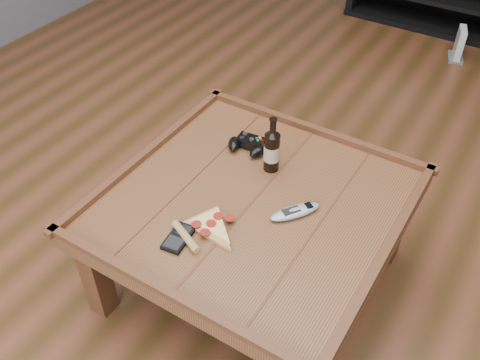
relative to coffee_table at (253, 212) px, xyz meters
The scene contains 9 objects.
ground 0.39m from the coffee_table, ahead, with size 6.00×6.00×0.00m, color #432A13.
baseboard 3.01m from the coffee_table, 90.00° to the left, with size 5.00×0.02×0.10m, color silver.
coffee_table is the anchor object (origin of this frame).
beer_bottle 0.24m from the coffee_table, 100.36° to the left, with size 0.06×0.06×0.23m.
game_controller 0.30m from the coffee_table, 125.41° to the left, with size 0.18×0.13×0.05m.
pizza_slice 0.22m from the coffee_table, 106.40° to the right, with size 0.26×0.31×0.03m.
smartphone 0.32m from the coffee_table, 111.52° to the right, with size 0.08×0.13×0.02m.
remote_control 0.17m from the coffee_table, ahead, with size 0.16×0.19×0.03m.
game_console 2.33m from the coffee_table, 84.81° to the left, with size 0.14×0.19×0.21m.
Camera 1 is at (0.68, -1.19, 1.77)m, focal length 40.00 mm.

